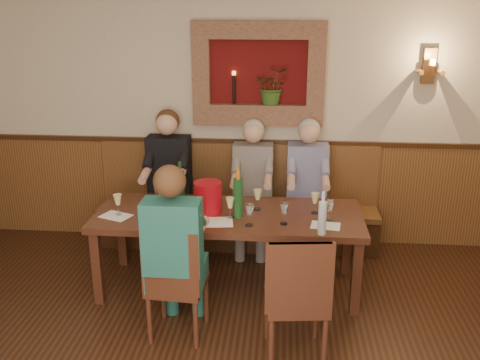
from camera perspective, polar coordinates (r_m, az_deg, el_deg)
The scene contains 31 objects.
room_shell at distance 2.72m, azimuth -5.45°, elevation 4.12°, with size 6.04×6.04×2.82m.
wainscoting at distance 3.30m, azimuth -4.73°, elevation -18.36°, with size 6.02×6.02×1.15m.
wall_niche at distance 5.60m, azimuth 2.37°, elevation 10.75°, with size 1.36×0.30×1.06m.
wall_sconce at distance 5.74m, azimuth 19.51°, elevation 11.30°, with size 0.25×0.20×0.35m.
dining_table at distance 4.85m, azimuth -1.23°, elevation -4.36°, with size 2.40×0.90×0.75m.
bench at distance 5.85m, azimuth -0.25°, elevation -3.91°, with size 3.00×0.45×1.11m.
chair_near_left at distance 4.39m, azimuth -6.66°, elevation -12.86°, with size 0.46×0.46×0.98m.
chair_near_right at distance 4.14m, azimuth 5.92°, elevation -14.71°, with size 0.50×0.50×1.02m.
person_bench_left at distance 5.75m, azimuth -7.63°, elevation -1.32°, with size 0.45×0.55×1.50m.
person_bench_mid at distance 5.65m, azimuth 1.33°, elevation -1.96°, with size 0.42×0.51×1.42m.
person_bench_right at distance 5.64m, azimuth 7.12°, elevation -2.06°, with size 0.42×0.52×1.43m.
person_chair_front at distance 4.23m, azimuth -6.80°, elevation -9.13°, with size 0.43×0.53×1.46m.
spittoon_bucket at distance 4.80m, azimuth -3.44°, elevation -1.86°, with size 0.25×0.25×0.29m, color #B40B16.
wine_bottle_green_a at distance 4.67m, azimuth -0.20°, elevation -1.83°, with size 0.09×0.09×0.45m.
wine_bottle_green_b at distance 5.00m, azimuth -6.37°, elevation -0.73°, with size 0.10×0.10×0.42m.
water_bottle at distance 4.39m, azimuth 8.78°, elevation -3.93°, with size 0.07×0.07×0.37m.
tasting_sheet_a at distance 4.88m, azimuth -13.09°, elevation -3.76°, with size 0.26×0.18×0.00m, color white.
tasting_sheet_b at distance 4.63m, azimuth -2.74°, elevation -4.51°, with size 0.32×0.23×0.00m, color white.
tasting_sheet_c at distance 4.61m, azimuth 9.12°, elevation -4.82°, with size 0.25×0.18×0.00m, color white.
tasting_sheet_d at distance 4.64m, azimuth -7.58°, elevation -4.60°, with size 0.25×0.18×0.00m, color white.
wine_glass_0 at distance 4.87m, azimuth -12.88°, elevation -2.58°, with size 0.08×0.08×0.19m, color #E0DD86, non-canonical shape.
wine_glass_1 at distance 5.02m, azimuth -8.75°, elevation -1.69°, with size 0.08×0.08×0.19m, color white, non-canonical shape.
wine_glass_2 at distance 4.70m, azimuth -8.85°, elevation -3.12°, with size 0.08×0.08×0.19m, color #E0DD86, non-canonical shape.
wine_glass_3 at distance 4.92m, azimuth -4.52°, elevation -1.95°, with size 0.08×0.08×0.19m, color white, non-canonical shape.
wine_glass_4 at distance 4.68m, azimuth -1.05°, elevation -2.99°, with size 0.08×0.08×0.19m, color #E0DD86, non-canonical shape.
wine_glass_5 at distance 4.87m, azimuth 1.89°, elevation -2.11°, with size 0.08×0.08×0.19m, color #E0DD86, non-canonical shape.
wine_glass_6 at distance 4.57m, azimuth 4.72°, elevation -3.60°, with size 0.08×0.08×0.19m, color white, non-canonical shape.
wine_glass_7 at distance 4.83m, azimuth 7.99°, elevation -2.46°, with size 0.08×0.08×0.19m, color #E0DD86, non-canonical shape.
wine_glass_8 at distance 4.68m, azimuth 9.51°, elevation -3.27°, with size 0.08×0.08×0.19m, color white, non-canonical shape.
wine_glass_9 at distance 4.52m, azimuth -5.16°, elevation -3.87°, with size 0.08×0.08×0.19m, color #E0DD86, non-canonical shape.
wine_glass_10 at distance 4.53m, azimuth 1.00°, elevation -3.76°, with size 0.08×0.08×0.19m, color white, non-canonical shape.
Camera 1 is at (0.48, -2.59, 2.56)m, focal length 40.00 mm.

